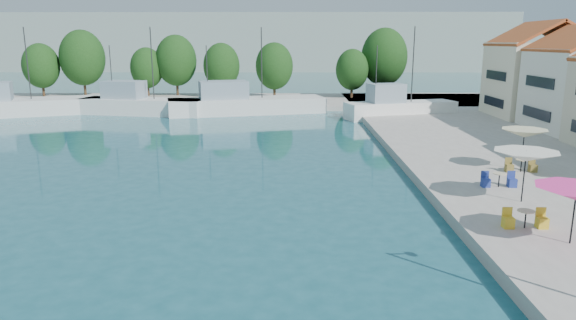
{
  "coord_description": "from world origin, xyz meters",
  "views": [
    {
      "loc": [
        -1.08,
        -2.6,
        8.16
      ],
      "look_at": [
        -1.44,
        26.0,
        1.56
      ],
      "focal_mm": 32.0,
      "sensor_mm": 36.0,
      "label": 1
    }
  ],
  "objects_px": {
    "trawler_01": "(9,106)",
    "umbrella_cream": "(524,133)",
    "trawler_02": "(140,105)",
    "trawler_04": "(398,109)",
    "trawler_03": "(243,104)",
    "umbrella_pink": "(576,194)",
    "umbrella_white": "(526,156)"
  },
  "relations": [
    {
      "from": "umbrella_pink",
      "to": "umbrella_cream",
      "type": "bearing_deg",
      "value": 75.03
    },
    {
      "from": "trawler_01",
      "to": "umbrella_pink",
      "type": "distance_m",
      "value": 57.83
    },
    {
      "from": "umbrella_pink",
      "to": "umbrella_cream",
      "type": "relative_size",
      "value": 1.14
    },
    {
      "from": "trawler_04",
      "to": "umbrella_cream",
      "type": "distance_m",
      "value": 25.64
    },
    {
      "from": "trawler_03",
      "to": "trawler_01",
      "type": "bearing_deg",
      "value": 169.88
    },
    {
      "from": "trawler_04",
      "to": "umbrella_white",
      "type": "bearing_deg",
      "value": -106.9
    },
    {
      "from": "trawler_02",
      "to": "umbrella_cream",
      "type": "bearing_deg",
      "value": -31.41
    },
    {
      "from": "trawler_03",
      "to": "umbrella_cream",
      "type": "relative_size",
      "value": 6.83
    },
    {
      "from": "trawler_01",
      "to": "umbrella_cream",
      "type": "height_order",
      "value": "trawler_01"
    },
    {
      "from": "trawler_02",
      "to": "umbrella_pink",
      "type": "relative_size",
      "value": 4.87
    },
    {
      "from": "umbrella_white",
      "to": "trawler_02",
      "type": "bearing_deg",
      "value": 129.66
    },
    {
      "from": "trawler_04",
      "to": "umbrella_pink",
      "type": "relative_size",
      "value": 4.07
    },
    {
      "from": "trawler_01",
      "to": "umbrella_white",
      "type": "height_order",
      "value": "trawler_01"
    },
    {
      "from": "trawler_02",
      "to": "trawler_04",
      "type": "distance_m",
      "value": 29.3
    },
    {
      "from": "trawler_03",
      "to": "trawler_04",
      "type": "relative_size",
      "value": 1.47
    },
    {
      "from": "trawler_03",
      "to": "trawler_04",
      "type": "bearing_deg",
      "value": -27.04
    },
    {
      "from": "trawler_02",
      "to": "umbrella_pink",
      "type": "distance_m",
      "value": 49.23
    },
    {
      "from": "trawler_01",
      "to": "umbrella_white",
      "type": "bearing_deg",
      "value": -61.17
    },
    {
      "from": "umbrella_white",
      "to": "umbrella_cream",
      "type": "xyz_separation_m",
      "value": [
        2.73,
        6.43,
        -0.03
      ]
    },
    {
      "from": "trawler_03",
      "to": "umbrella_pink",
      "type": "bearing_deg",
      "value": -82.76
    },
    {
      "from": "umbrella_pink",
      "to": "umbrella_white",
      "type": "distance_m",
      "value": 5.31
    },
    {
      "from": "umbrella_pink",
      "to": "umbrella_cream",
      "type": "height_order",
      "value": "umbrella_cream"
    },
    {
      "from": "trawler_01",
      "to": "umbrella_white",
      "type": "xyz_separation_m",
      "value": [
        43.33,
        -33.44,
        1.8
      ]
    },
    {
      "from": "umbrella_white",
      "to": "umbrella_pink",
      "type": "bearing_deg",
      "value": -94.43
    },
    {
      "from": "trawler_01",
      "to": "umbrella_white",
      "type": "distance_m",
      "value": 54.76
    },
    {
      "from": "umbrella_pink",
      "to": "trawler_04",
      "type": "bearing_deg",
      "value": 88.96
    },
    {
      "from": "trawler_03",
      "to": "trawler_04",
      "type": "height_order",
      "value": "same"
    },
    {
      "from": "trawler_01",
      "to": "umbrella_pink",
      "type": "xyz_separation_m",
      "value": [
        42.92,
        -38.73,
        1.52
      ]
    },
    {
      "from": "trawler_02",
      "to": "trawler_03",
      "type": "distance_m",
      "value": 11.89
    },
    {
      "from": "trawler_04",
      "to": "umbrella_pink",
      "type": "xyz_separation_m",
      "value": [
        -0.68,
        -37.18,
        1.52
      ]
    },
    {
      "from": "trawler_01",
      "to": "trawler_04",
      "type": "bearing_deg",
      "value": -25.54
    },
    {
      "from": "trawler_03",
      "to": "umbrella_pink",
      "type": "xyz_separation_m",
      "value": [
        16.61,
        -40.91,
        1.52
      ]
    }
  ]
}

